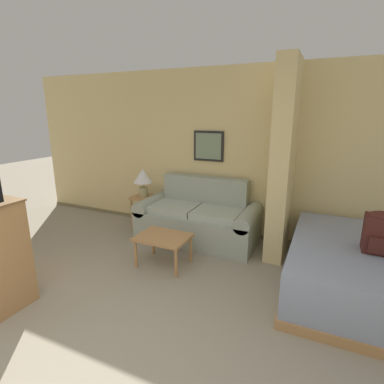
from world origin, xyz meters
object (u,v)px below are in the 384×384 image
Objects in this scene: coffee_table at (163,240)px; table_lamp at (143,178)px; bed at (383,273)px; backpack at (383,232)px; couch at (198,219)px.

table_lamp reaches higher than coffee_table.
backpack is at bearing -127.66° from bed.
coffee_table is at bearing -172.12° from bed.
backpack reaches higher than couch.
coffee_table is at bearing -95.23° from couch.
bed is (2.48, 0.34, -0.07)m from coffee_table.
bed is at bearing 52.34° from backpack.
coffee_table is (-0.09, -0.93, 0.01)m from couch.
table_lamp is at bearing 169.28° from bed.
backpack is at bearing 5.71° from coffee_table.
coffee_table is 1.41× the size of table_lamp.
backpack is (2.40, 0.24, 0.43)m from coffee_table.
table_lamp is at bearing 133.50° from coffee_table.
coffee_table is 1.53× the size of backpack.
table_lamp is 3.53m from bed.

